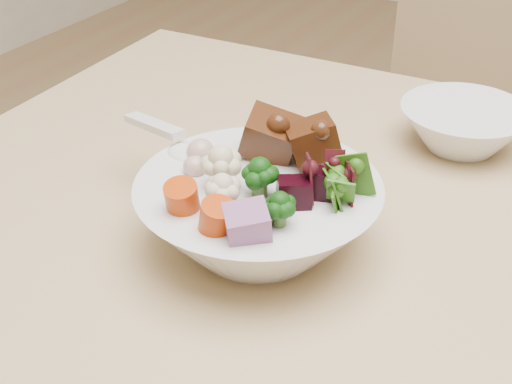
% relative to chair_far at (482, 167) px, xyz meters
% --- Properties ---
extents(chair_far, '(0.45, 0.45, 0.91)m').
position_rel_chair_far_xyz_m(chair_far, '(0.00, 0.00, 0.00)').
color(chair_far, tan).
rests_on(chair_far, ground).
extents(food_bowl, '(0.23, 0.23, 0.13)m').
position_rel_chair_far_xyz_m(food_bowl, '(-0.08, -0.68, 0.27)').
color(food_bowl, silver).
rests_on(food_bowl, dining_table).
extents(soup_spoon, '(0.14, 0.07, 0.03)m').
position_rel_chair_far_xyz_m(soup_spoon, '(-0.18, -0.65, 0.30)').
color(soup_spoon, silver).
rests_on(soup_spoon, food_bowl).
extents(side_bowl, '(0.15, 0.15, 0.05)m').
position_rel_chair_far_xyz_m(side_bowl, '(0.03, -0.39, 0.26)').
color(side_bowl, silver).
rests_on(side_bowl, dining_table).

